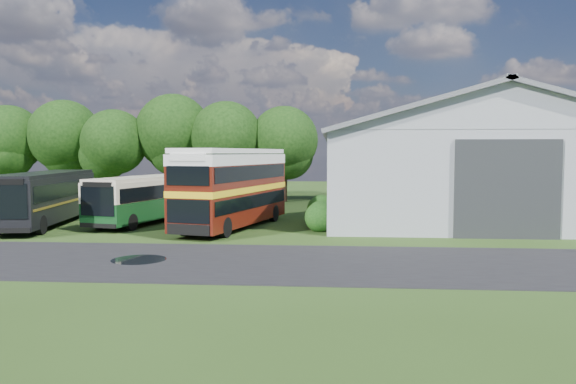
# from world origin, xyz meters

# --- Properties ---
(ground) EXTENTS (120.00, 120.00, 0.00)m
(ground) POSITION_xyz_m (0.00, 0.00, 0.00)
(ground) COLOR #213711
(ground) RESTS_ON ground
(asphalt_road) EXTENTS (60.00, 8.00, 0.02)m
(asphalt_road) POSITION_xyz_m (3.00, -3.00, 0.00)
(asphalt_road) COLOR black
(asphalt_road) RESTS_ON ground
(puddle) EXTENTS (2.20, 2.20, 0.01)m
(puddle) POSITION_xyz_m (-1.50, -3.00, 0.00)
(puddle) COLOR black
(puddle) RESTS_ON ground
(storage_shed) EXTENTS (18.80, 24.80, 8.15)m
(storage_shed) POSITION_xyz_m (15.00, 15.98, 4.17)
(storage_shed) COLOR gray
(storage_shed) RESTS_ON ground
(tree_far_left) EXTENTS (6.12, 6.12, 8.64)m
(tree_far_left) POSITION_xyz_m (-23.00, 24.00, 5.56)
(tree_far_left) COLOR black
(tree_far_left) RESTS_ON ground
(tree_left_a) EXTENTS (6.46, 6.46, 9.12)m
(tree_left_a) POSITION_xyz_m (-18.00, 24.50, 5.87)
(tree_left_a) COLOR black
(tree_left_a) RESTS_ON ground
(tree_left_b) EXTENTS (5.78, 5.78, 8.16)m
(tree_left_b) POSITION_xyz_m (-13.00, 23.50, 5.25)
(tree_left_b) COLOR black
(tree_left_b) RESTS_ON ground
(tree_mid) EXTENTS (6.80, 6.80, 9.60)m
(tree_mid) POSITION_xyz_m (-8.00, 24.80, 6.18)
(tree_mid) COLOR black
(tree_mid) RESTS_ON ground
(tree_right_a) EXTENTS (6.26, 6.26, 8.83)m
(tree_right_a) POSITION_xyz_m (-3.00, 23.80, 5.69)
(tree_right_a) COLOR black
(tree_right_a) RESTS_ON ground
(tree_right_b) EXTENTS (5.98, 5.98, 8.45)m
(tree_right_b) POSITION_xyz_m (2.00, 24.60, 5.44)
(tree_right_b) COLOR black
(tree_right_b) RESTS_ON ground
(shrub_front) EXTENTS (1.70, 1.70, 1.70)m
(shrub_front) POSITION_xyz_m (5.60, 6.00, 0.00)
(shrub_front) COLOR #194714
(shrub_front) RESTS_ON ground
(shrub_mid) EXTENTS (1.60, 1.60, 1.60)m
(shrub_mid) POSITION_xyz_m (5.60, 8.00, 0.00)
(shrub_mid) COLOR #194714
(shrub_mid) RESTS_ON ground
(shrub_back) EXTENTS (1.80, 1.80, 1.80)m
(shrub_back) POSITION_xyz_m (5.60, 10.00, 0.00)
(shrub_back) COLOR #194714
(shrub_back) RESTS_ON ground
(bus_green_single) EXTENTS (4.78, 10.75, 2.89)m
(bus_green_single) POSITION_xyz_m (-5.05, 9.19, 1.54)
(bus_green_single) COLOR black
(bus_green_single) RESTS_ON ground
(bus_maroon_double) EXTENTS (5.23, 10.94, 4.56)m
(bus_maroon_double) POSITION_xyz_m (0.58, 6.94, 2.27)
(bus_maroon_double) COLOR black
(bus_maroon_double) RESTS_ON ground
(bus_dark_single) EXTENTS (4.34, 11.74, 3.16)m
(bus_dark_single) POSITION_xyz_m (-10.81, 7.26, 1.68)
(bus_dark_single) COLOR black
(bus_dark_single) RESTS_ON ground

